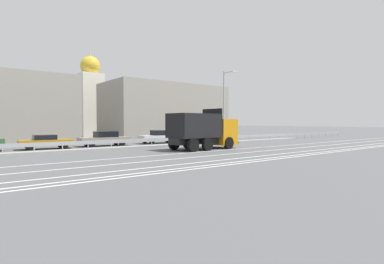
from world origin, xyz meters
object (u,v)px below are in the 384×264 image
parked_car_6 (199,136)px  parked_car_3 (46,142)px  church_tower (91,97)px  parked_car_4 (105,139)px  dump_truck (210,134)px  street_lamp_1 (225,103)px  median_road_sign (213,132)px  parked_car_5 (160,137)px

parked_car_6 → parked_car_3: bearing=92.2°
parked_car_3 → church_tower: 24.93m
parked_car_6 → parked_car_4: bearing=92.1°
parked_car_3 → church_tower: church_tower is taller
parked_car_4 → parked_car_3: bearing=94.3°
parked_car_3 → parked_car_4: size_ratio=0.89×
dump_truck → street_lamp_1: 8.23m
median_road_sign → parked_car_4: (-10.65, 4.22, -0.57)m
dump_truck → church_tower: bearing=177.0°
median_road_sign → parked_car_4: 11.47m
dump_truck → church_tower: church_tower is taller
dump_truck → parked_car_4: 10.77m
median_road_sign → parked_car_5: bearing=134.9°
parked_car_3 → dump_truck: bearing=56.7°
parked_car_3 → parked_car_5: 11.86m
dump_truck → median_road_sign: (4.45, 4.57, -0.04)m
parked_car_4 → parked_car_5: size_ratio=1.03×
parked_car_5 → church_tower: (-0.50, 21.16, 5.81)m
street_lamp_1 → church_tower: church_tower is taller
street_lamp_1 → parked_car_4: street_lamp_1 is taller
median_road_sign → street_lamp_1: size_ratio=0.30×
dump_truck → median_road_sign: size_ratio=2.73×
median_road_sign → church_tower: bearing=100.5°
parked_car_3 → median_road_sign: bearing=79.2°
street_lamp_1 → parked_car_4: size_ratio=1.64×
median_road_sign → parked_car_3: size_ratio=0.56×
dump_truck → parked_car_6: (6.27, 9.29, -0.68)m
parked_car_5 → street_lamp_1: bearing=-122.9°
parked_car_3 → parked_car_6: bearing=95.4°
parked_car_4 → church_tower: (5.95, 21.15, 5.82)m
church_tower → street_lamp_1: bearing=-75.9°
median_road_sign → church_tower: 26.33m
street_lamp_1 → parked_car_6: size_ratio=1.70×
parked_car_5 → parked_car_6: size_ratio=1.01×
street_lamp_1 → parked_car_5: street_lamp_1 is taller
dump_truck → church_tower: size_ratio=0.47×
street_lamp_1 → parked_car_5: size_ratio=1.68×
parked_car_3 → parked_car_5: parked_car_5 is taller
dump_truck → street_lamp_1: street_lamp_1 is taller
dump_truck → parked_car_4: dump_truck is taller
street_lamp_1 → parked_car_5: 8.18m
dump_truck → street_lamp_1: (6.13, 4.50, 3.15)m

